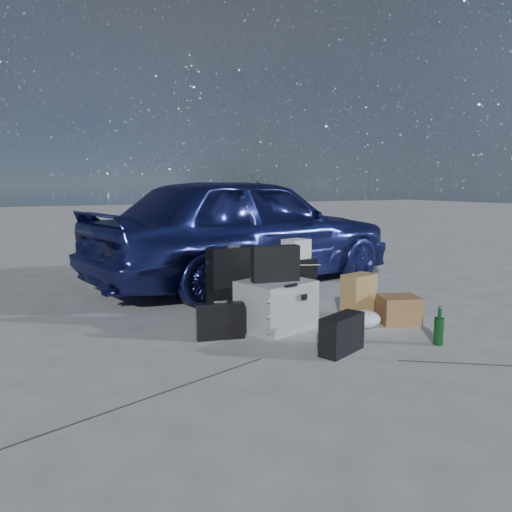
{
  "coord_description": "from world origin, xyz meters",
  "views": [
    {
      "loc": [
        -2.37,
        -3.5,
        1.33
      ],
      "look_at": [
        -0.16,
        0.85,
        0.63
      ],
      "focal_mm": 35.0,
      "sensor_mm": 36.0,
      "label": 1
    }
  ],
  "objects": [
    {
      "name": "green_bottle",
      "position": [
        0.82,
        -0.6,
        0.16
      ],
      "size": [
        0.1,
        0.1,
        0.32
      ],
      "primitive_type": "cylinder",
      "rotation": [
        0.0,
        0.0,
        0.37
      ],
      "color": "black",
      "rests_on": "ground"
    },
    {
      "name": "suitcase_left",
      "position": [
        -0.27,
        1.15,
        0.35
      ],
      "size": [
        0.54,
        0.21,
        0.69
      ],
      "primitive_type": "cube",
      "rotation": [
        0.0,
        0.0,
        0.04
      ],
      "color": "black",
      "rests_on": "ground"
    },
    {
      "name": "ground",
      "position": [
        0.0,
        0.0,
        0.0
      ],
      "size": [
        60.0,
        60.0,
        0.0
      ],
      "primitive_type": "plane",
      "color": "#B0AFAB",
      "rests_on": "ground"
    },
    {
      "name": "flat_box_black",
      "position": [
        -0.05,
        1.39,
        0.42
      ],
      "size": [
        0.34,
        0.3,
        0.06
      ],
      "primitive_type": "cube",
      "rotation": [
        0.0,
        0.0,
        -0.41
      ],
      "color": "black",
      "rests_on": "flat_box_white"
    },
    {
      "name": "suitcase_right",
      "position": [
        0.51,
        1.16,
        0.26
      ],
      "size": [
        0.46,
        0.3,
        0.52
      ],
      "primitive_type": "cube",
      "rotation": [
        0.0,
        0.0,
        -0.36
      ],
      "color": "black",
      "rests_on": "ground"
    },
    {
      "name": "car",
      "position": [
        0.53,
        2.48,
        0.74
      ],
      "size": [
        4.58,
        2.54,
        1.47
      ],
      "primitive_type": "imported",
      "rotation": [
        0.0,
        0.0,
        1.77
      ],
      "color": "navy",
      "rests_on": "ground"
    },
    {
      "name": "cardboard_box",
      "position": [
        0.98,
        0.05,
        0.13
      ],
      "size": [
        0.45,
        0.42,
        0.27
      ],
      "primitive_type": "cube",
      "rotation": [
        0.0,
        0.0,
        -0.37
      ],
      "color": "brown",
      "rests_on": "ground"
    },
    {
      "name": "duffel_bag",
      "position": [
        -0.04,
        1.4,
        0.16
      ],
      "size": [
        0.66,
        0.32,
        0.32
      ],
      "primitive_type": "cube",
      "rotation": [
        0.0,
        0.0,
        0.08
      ],
      "color": "black",
      "rests_on": "ground"
    },
    {
      "name": "plastic_bag",
      "position": [
        0.59,
        0.08,
        0.08
      ],
      "size": [
        0.36,
        0.33,
        0.17
      ],
      "primitive_type": "ellipsoid",
      "rotation": [
        0.0,
        0.0,
        -0.26
      ],
      "color": "silver",
      "rests_on": "ground"
    },
    {
      "name": "pelican_case",
      "position": [
        -0.16,
        0.44,
        0.23
      ],
      "size": [
        0.73,
        0.65,
        0.45
      ],
      "primitive_type": "cube",
      "rotation": [
        0.0,
        0.0,
        0.25
      ],
      "color": "#A0A2A5",
      "rests_on": "ground"
    },
    {
      "name": "laptop_bag",
      "position": [
        -0.18,
        0.42,
        0.62
      ],
      "size": [
        0.45,
        0.18,
        0.33
      ],
      "primitive_type": "cube",
      "rotation": [
        0.0,
        0.0,
        -0.16
      ],
      "color": "black",
      "rests_on": "pelican_case"
    },
    {
      "name": "kraft_bag",
      "position": [
        0.76,
        0.39,
        0.22
      ],
      "size": [
        0.37,
        0.27,
        0.45
      ],
      "primitive_type": "cube",
      "rotation": [
        0.0,
        0.0,
        0.22
      ],
      "color": "#A68848",
      "rests_on": "ground"
    },
    {
      "name": "briefcase",
      "position": [
        -0.75,
        0.38,
        0.16
      ],
      "size": [
        0.42,
        0.18,
        0.32
      ],
      "primitive_type": "cube",
      "rotation": [
        0.0,
        0.0,
        -0.22
      ],
      "color": "black",
      "rests_on": "ground"
    },
    {
      "name": "flat_box_white",
      "position": [
        -0.06,
        1.41,
        0.35
      ],
      "size": [
        0.45,
        0.4,
        0.07
      ],
      "primitive_type": "cube",
      "rotation": [
        0.0,
        0.0,
        0.37
      ],
      "color": "beige",
      "rests_on": "duffel_bag"
    },
    {
      "name": "messenger_bag",
      "position": [
        -0.02,
        -0.39,
        0.15
      ],
      "size": [
        0.47,
        0.32,
        0.31
      ],
      "primitive_type": "cube",
      "rotation": [
        0.0,
        0.0,
        0.39
      ],
      "color": "black",
      "rests_on": "ground"
    },
    {
      "name": "white_carton",
      "position": [
        0.5,
        1.17,
        0.63
      ],
      "size": [
        0.31,
        0.27,
        0.21
      ],
      "primitive_type": "cube",
      "rotation": [
        0.0,
        0.0,
        0.26
      ],
      "color": "beige",
      "rests_on": "suitcase_right"
    }
  ]
}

